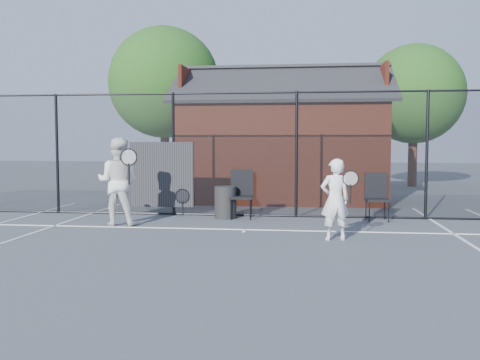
# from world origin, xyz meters

# --- Properties ---
(ground) EXTENTS (80.00, 80.00, 0.00)m
(ground) POSITION_xyz_m (0.00, 0.00, 0.00)
(ground) COLOR #484C52
(ground) RESTS_ON ground
(court_lines) EXTENTS (11.02, 18.00, 0.01)m
(court_lines) POSITION_xyz_m (0.00, -1.32, 0.01)
(court_lines) COLOR silver
(court_lines) RESTS_ON ground
(fence) EXTENTS (22.04, 3.00, 3.00)m
(fence) POSITION_xyz_m (-0.30, 5.00, 1.45)
(fence) COLOR black
(fence) RESTS_ON ground
(clubhouse) EXTENTS (6.50, 4.36, 4.19)m
(clubhouse) POSITION_xyz_m (0.50, 9.00, 1.61)
(clubhouse) COLOR maroon
(clubhouse) RESTS_ON ground
(tree_left) EXTENTS (4.48, 4.48, 6.44)m
(tree_left) POSITION_xyz_m (-4.50, 13.50, 4.19)
(tree_left) COLOR #341D15
(tree_left) RESTS_ON ground
(tree_right) EXTENTS (3.97, 3.97, 5.70)m
(tree_right) POSITION_xyz_m (5.50, 14.50, 3.71)
(tree_right) COLOR #341D15
(tree_right) RESTS_ON ground
(player_front) EXTENTS (0.71, 0.56, 1.50)m
(player_front) POSITION_xyz_m (1.76, 2.07, 0.75)
(player_front) COLOR white
(player_front) RESTS_ON ground
(player_back) EXTENTS (1.03, 0.77, 1.89)m
(player_back) POSITION_xyz_m (-2.81, 3.31, 0.95)
(player_back) COLOR white
(player_back) RESTS_ON ground
(chair_left) EXTENTS (0.57, 0.59, 1.12)m
(chair_left) POSITION_xyz_m (-0.27, 4.60, 0.56)
(chair_left) COLOR black
(chair_left) RESTS_ON ground
(chair_right) EXTENTS (0.55, 0.57, 1.07)m
(chair_right) POSITION_xyz_m (2.85, 4.60, 0.53)
(chair_right) COLOR black
(chair_right) RESTS_ON ground
(waste_bin) EXTENTS (0.63, 0.63, 0.76)m
(waste_bin) POSITION_xyz_m (-0.65, 4.60, 0.38)
(waste_bin) COLOR black
(waste_bin) RESTS_ON ground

